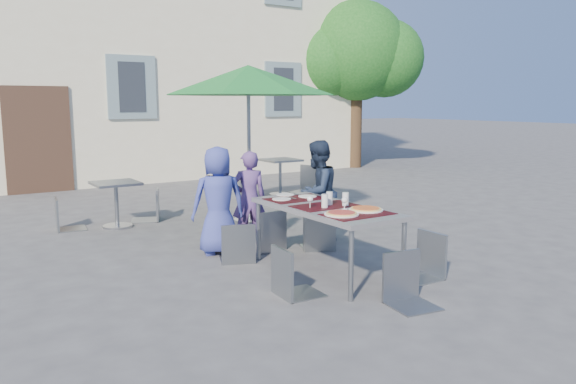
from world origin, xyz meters
TOP-DOWN VIEW (x-y plane):
  - ground at (0.00, 0.00)m, footprint 90.00×90.00m
  - tree at (6.55, 7.54)m, footprint 3.60×3.00m
  - dining_table at (-0.40, -0.24)m, footprint 0.80×1.85m
  - pizza_near_left at (-0.57, -0.74)m, footprint 0.35×0.35m
  - pizza_near_right at (-0.21, -0.69)m, footprint 0.36×0.36m
  - glassware at (-0.37, -0.32)m, footprint 0.47×0.35m
  - place_settings at (-0.40, 0.43)m, footprint 0.62×0.46m
  - child_0 at (-1.02, 1.12)m, footprint 0.74×0.57m
  - child_1 at (-0.50, 1.27)m, footprint 0.53×0.43m
  - child_2 at (0.32, 0.89)m, footprint 0.77×0.62m
  - chair_0 at (-1.01, 0.65)m, footprint 0.52×0.52m
  - chair_1 at (-0.45, 0.91)m, footprint 0.48×0.48m
  - chair_2 at (0.12, 0.57)m, footprint 0.52×0.53m
  - chair_3 at (-1.13, -0.67)m, footprint 0.44×0.44m
  - chair_4 at (0.40, -0.96)m, footprint 0.42×0.41m
  - chair_5 at (-0.34, -1.44)m, footprint 0.47×0.47m
  - patio_umbrella at (0.11, 2.36)m, footprint 2.57×2.57m
  - cafe_table_0 at (-1.65, 3.29)m, footprint 0.65×0.65m
  - bg_chair_l_0 at (-2.35, 3.55)m, footprint 0.45×0.45m
  - bg_chair_r_0 at (-1.04, 3.51)m, footprint 0.56×0.56m
  - cafe_table_1 at (1.98, 4.43)m, footprint 0.69×0.69m
  - bg_chair_l_1 at (1.22, 4.56)m, footprint 0.48×0.47m
  - bg_chair_r_1 at (2.71, 4.54)m, footprint 0.60×0.60m

SIDE VIEW (x-z plane):
  - ground at x=0.00m, z-range 0.00..0.00m
  - cafe_table_0 at x=-1.65m, z-range 0.11..0.80m
  - bg_chair_l_1 at x=1.22m, z-range 0.07..0.93m
  - cafe_table_1 at x=1.98m, z-range 0.13..0.88m
  - chair_2 at x=0.12m, z-range 0.07..0.97m
  - chair_0 at x=-1.01m, z-range 0.07..0.97m
  - bg_chair_l_0 at x=-2.35m, z-range 0.08..0.98m
  - chair_5 at x=-0.34m, z-range 0.08..1.00m
  - chair_3 at x=-1.13m, z-range 0.08..1.00m
  - chair_4 at x=0.40m, z-range 0.08..1.01m
  - bg_chair_r_0 at x=-1.04m, z-range 0.08..1.05m
  - chair_1 at x=-0.45m, z-range 0.09..1.08m
  - bg_chair_r_1 at x=2.71m, z-range 0.10..1.15m
  - child_1 at x=-0.50m, z-range 0.00..1.25m
  - child_0 at x=-1.02m, z-range 0.00..1.34m
  - child_2 at x=0.32m, z-range 0.00..1.38m
  - dining_table at x=-0.40m, z-range 0.32..1.07m
  - place_settings at x=-0.40m, z-range 0.76..0.77m
  - pizza_near_left at x=-0.57m, z-range 0.75..0.78m
  - pizza_near_right at x=-0.21m, z-range 0.75..0.78m
  - glassware at x=-0.37m, z-range 0.75..0.90m
  - patio_umbrella at x=0.11m, z-range 0.97..3.38m
  - tree at x=6.55m, z-range 0.90..5.60m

